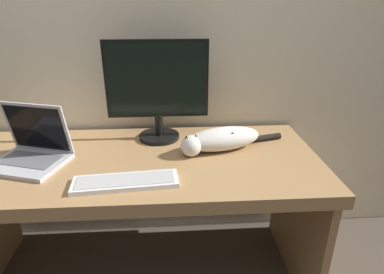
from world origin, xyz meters
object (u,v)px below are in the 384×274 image
Objects in this scene: monitor at (157,89)px; external_keyboard at (126,182)px; cat at (220,139)px; laptop at (31,152)px.

external_keyboard is (-0.12, -0.46, -0.26)m from monitor.
external_keyboard is 0.80× the size of cat.
cat reaches higher than external_keyboard.
cat is at bearing -28.72° from monitor.
cat is at bearing 22.34° from laptop.
monitor is at bearing 70.48° from external_keyboard.
monitor is 1.37× the size of laptop.
cat is at bearing 29.96° from external_keyboard.
monitor reaches higher than external_keyboard.
monitor is 1.20× the size of external_keyboard.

